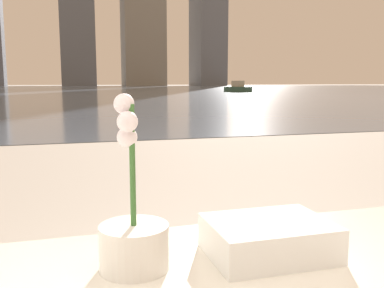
# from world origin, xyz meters

# --- Properties ---
(potted_orchid) EXTENTS (0.15, 0.15, 0.37)m
(potted_orchid) POSITION_xyz_m (-0.45, 0.83, 0.66)
(potted_orchid) COLOR silver
(potted_orchid) RESTS_ON bathtub
(towel_stack) EXTENTS (0.27, 0.21, 0.08)m
(towel_stack) POSITION_xyz_m (-0.15, 0.82, 0.62)
(towel_stack) COLOR white
(towel_stack) RESTS_ON bathtub
(harbor_water) EXTENTS (180.00, 110.00, 0.01)m
(harbor_water) POSITION_xyz_m (0.00, 62.00, 0.01)
(harbor_water) COLOR slate
(harbor_water) RESTS_ON ground_plane
(harbor_boat_1) EXTENTS (2.06, 3.10, 1.10)m
(harbor_boat_1) POSITION_xyz_m (15.66, 39.44, 0.40)
(harbor_boat_1) COLOR #335647
(harbor_boat_1) RESTS_ON harbor_water
(skyline_tower_3) EXTENTS (8.53, 13.90, 32.87)m
(skyline_tower_3) POSITION_xyz_m (2.65, 118.00, 16.44)
(skyline_tower_3) COLOR slate
(skyline_tower_3) RESTS_ON ground_plane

